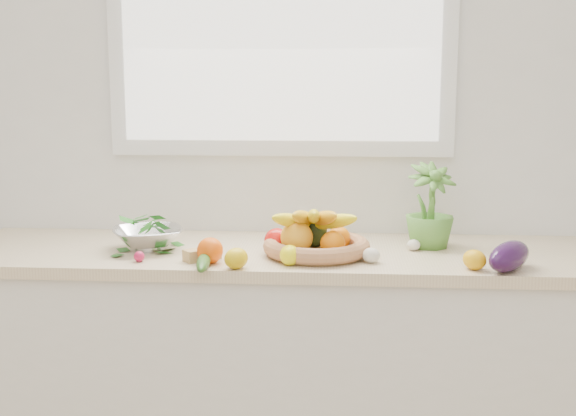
# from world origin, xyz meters

# --- Properties ---
(back_wall) EXTENTS (4.50, 0.02, 2.70)m
(back_wall) POSITION_xyz_m (0.00, 2.25, 1.35)
(back_wall) COLOR white
(back_wall) RESTS_ON ground
(counter_cabinet) EXTENTS (2.20, 0.58, 0.86)m
(counter_cabinet) POSITION_xyz_m (0.00, 1.95, 0.43)
(counter_cabinet) COLOR silver
(counter_cabinet) RESTS_ON ground
(countertop) EXTENTS (2.24, 0.62, 0.04)m
(countertop) POSITION_xyz_m (0.00, 1.95, 0.88)
(countertop) COLOR beige
(countertop) RESTS_ON counter_cabinet
(window_frame) EXTENTS (1.30, 0.03, 1.10)m
(window_frame) POSITION_xyz_m (0.00, 2.23, 1.75)
(window_frame) COLOR white
(window_frame) RESTS_ON back_wall
(window_pane) EXTENTS (1.18, 0.01, 0.98)m
(window_pane) POSITION_xyz_m (0.00, 2.21, 1.75)
(window_pane) COLOR white
(window_pane) RESTS_ON window_frame
(orange_loose) EXTENTS (0.09, 0.09, 0.08)m
(orange_loose) POSITION_xyz_m (-0.19, 1.73, 0.94)
(orange_loose) COLOR #ED5307
(orange_loose) RESTS_ON countertop
(lemon_a) EXTENTS (0.07, 0.09, 0.06)m
(lemon_a) POSITION_xyz_m (0.07, 1.73, 0.93)
(lemon_a) COLOR yellow
(lemon_a) RESTS_ON countertop
(lemon_b) EXTENTS (0.10, 0.11, 0.07)m
(lemon_b) POSITION_xyz_m (-0.09, 1.67, 0.93)
(lemon_b) COLOR #DDB20C
(lemon_b) RESTS_ON countertop
(lemon_c) EXTENTS (0.10, 0.10, 0.06)m
(lemon_c) POSITION_xyz_m (0.65, 1.71, 0.93)
(lemon_c) COLOR #E6A20C
(lemon_c) RESTS_ON countertop
(apple) EXTENTS (0.11, 0.11, 0.09)m
(apple) POSITION_xyz_m (0.02, 1.89, 0.94)
(apple) COLOR red
(apple) RESTS_ON countertop
(ginger) EXTENTS (0.12, 0.12, 0.04)m
(ginger) POSITION_xyz_m (-0.22, 1.78, 0.92)
(ginger) COLOR tan
(ginger) RESTS_ON countertop
(garlic_a) EXTENTS (0.05, 0.05, 0.04)m
(garlic_a) POSITION_xyz_m (0.48, 1.96, 0.92)
(garlic_a) COLOR silver
(garlic_a) RESTS_ON countertop
(garlic_b) EXTENTS (0.07, 0.07, 0.05)m
(garlic_b) POSITION_xyz_m (0.20, 1.90, 0.92)
(garlic_b) COLOR white
(garlic_b) RESTS_ON countertop
(garlic_c) EXTENTS (0.07, 0.07, 0.05)m
(garlic_c) POSITION_xyz_m (0.33, 1.78, 0.92)
(garlic_c) COLOR beige
(garlic_c) RESTS_ON countertop
(eggplant) EXTENTS (0.21, 0.24, 0.09)m
(eggplant) POSITION_xyz_m (0.75, 1.71, 0.95)
(eggplant) COLOR #2B0F39
(eggplant) RESTS_ON countertop
(cucumber) EXTENTS (0.06, 0.22, 0.04)m
(cucumber) POSITION_xyz_m (-0.20, 1.67, 0.92)
(cucumber) COLOR #1E5218
(cucumber) RESTS_ON countertop
(radish) EXTENTS (0.04, 0.04, 0.04)m
(radish) POSITION_xyz_m (-0.42, 1.74, 0.92)
(radish) COLOR #B51642
(radish) RESTS_ON countertop
(potted_herb) EXTENTS (0.23, 0.23, 0.31)m
(potted_herb) POSITION_xyz_m (0.54, 2.02, 1.04)
(potted_herb) COLOR #539034
(potted_herb) RESTS_ON countertop
(fruit_basket) EXTENTS (0.39, 0.39, 0.19)m
(fruit_basket) POSITION_xyz_m (0.15, 1.87, 0.95)
(fruit_basket) COLOR #A98D4B
(fruit_basket) RESTS_ON countertop
(colander_with_spinach) EXTENTS (0.31, 0.31, 0.12)m
(colander_with_spinach) POSITION_xyz_m (-0.44, 1.90, 0.96)
(colander_with_spinach) COLOR silver
(colander_with_spinach) RESTS_ON countertop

